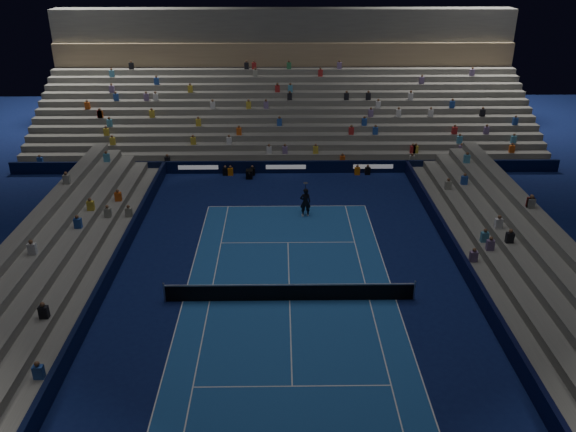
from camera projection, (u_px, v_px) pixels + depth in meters
The scene contains 11 objects.
ground at pixel (290, 300), 29.68m from camera, with size 90.00×90.00×0.00m, color #0C164A.
court_surface at pixel (290, 300), 29.68m from camera, with size 10.97×23.77×0.01m, color #1C509C.
sponsor_barrier_far at pixel (286, 167), 46.23m from camera, with size 44.00×0.25×1.00m, color black.
sponsor_barrier_east at pixel (478, 291), 29.59m from camera, with size 0.25×37.00×1.00m, color black.
sponsor_barrier_west at pixel (99, 294), 29.35m from camera, with size 0.25×37.00×1.00m, color black.
grandstand_main at pixel (285, 103), 53.52m from camera, with size 44.00×15.20×11.20m.
grandstand_east at pixel (547, 283), 29.46m from camera, with size 5.00×37.00×2.50m.
grandstand_west at pixel (29, 287), 29.13m from camera, with size 5.00×37.00×2.50m.
tennis_net at pixel (290, 292), 29.47m from camera, with size 12.90×0.10×1.10m.
tennis_player at pixel (305, 202), 38.63m from camera, with size 0.73×0.48×1.99m, color black.
broadcast_camera at pixel (249, 174), 45.18m from camera, with size 0.52×0.98×0.69m.
Camera 1 is at (-0.43, -25.03, 16.53)m, focal length 36.00 mm.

